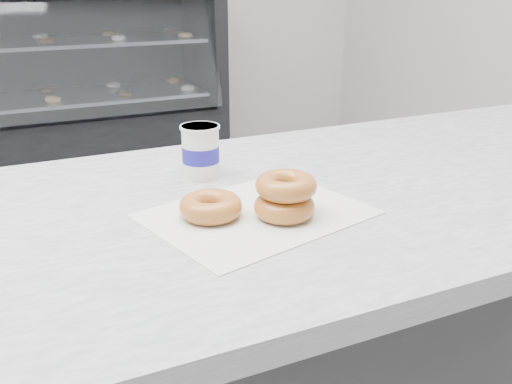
# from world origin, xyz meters

# --- Properties ---
(display_case) EXTENTS (2.40, 0.74, 1.25)m
(display_case) POSITION_xyz_m (0.00, 2.12, 0.49)
(display_case) COLOR black
(display_case) RESTS_ON ground
(wax_paper) EXTENTS (0.39, 0.33, 0.00)m
(wax_paper) POSITION_xyz_m (0.26, -0.66, 0.90)
(wax_paper) COLOR silver
(wax_paper) RESTS_ON counter
(donut_single) EXTENTS (0.11, 0.11, 0.04)m
(donut_single) POSITION_xyz_m (0.18, -0.64, 0.92)
(donut_single) COLOR #C97237
(donut_single) RESTS_ON wax_paper
(donut_stack) EXTENTS (0.14, 0.14, 0.07)m
(donut_stack) POSITION_xyz_m (0.29, -0.69, 0.94)
(donut_stack) COLOR #C97237
(donut_stack) RESTS_ON wax_paper
(coffee_cup) EXTENTS (0.09, 0.09, 0.10)m
(coffee_cup) POSITION_xyz_m (0.24, -0.45, 0.95)
(coffee_cup) COLOR white
(coffee_cup) RESTS_ON counter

